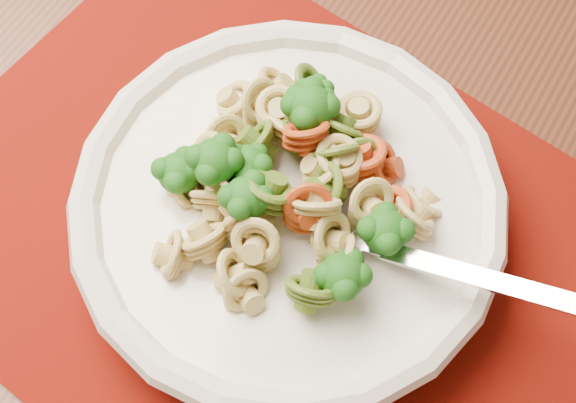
# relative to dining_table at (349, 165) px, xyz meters

# --- Properties ---
(dining_table) EXTENTS (1.42, 1.09, 0.77)m
(dining_table) POSITION_rel_dining_table_xyz_m (0.00, 0.00, 0.00)
(dining_table) COLOR #512816
(dining_table) RESTS_ON ground
(placemat) EXTENTS (0.52, 0.47, 0.00)m
(placemat) POSITION_rel_dining_table_xyz_m (-0.03, -0.13, 0.12)
(placemat) COLOR #630704
(placemat) RESTS_ON dining_table
(pasta_bowl) EXTENTS (0.26, 0.26, 0.05)m
(pasta_bowl) POSITION_rel_dining_table_xyz_m (-0.02, -0.12, 0.15)
(pasta_bowl) COLOR white
(pasta_bowl) RESTS_ON placemat
(pasta_broccoli_heap) EXTENTS (0.22, 0.22, 0.06)m
(pasta_broccoli_heap) POSITION_rel_dining_table_xyz_m (-0.02, -0.12, 0.17)
(pasta_broccoli_heap) COLOR tan
(pasta_broccoli_heap) RESTS_ON pasta_bowl
(fork) EXTENTS (0.18, 0.05, 0.08)m
(fork) POSITION_rel_dining_table_xyz_m (0.02, -0.14, 0.17)
(fork) COLOR silver
(fork) RESTS_ON pasta_bowl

